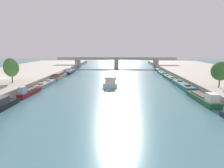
# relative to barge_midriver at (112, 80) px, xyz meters

# --- Properties ---
(quay_left) EXTENTS (36.00, 170.00, 2.06)m
(quay_left) POSITION_rel_barge_midriver_xyz_m (-41.06, 1.34, 0.03)
(quay_left) COLOR #B7AD9E
(quay_left) RESTS_ON ground
(barge_midriver) EXTENTS (4.61, 22.85, 3.22)m
(barge_midriver) POSITION_rel_barge_midriver_xyz_m (0.00, 0.00, 0.00)
(barge_midriver) COLOR silver
(barge_midriver) RESTS_ON ground
(wake_behind_barge) EXTENTS (5.60, 5.89, 0.03)m
(wake_behind_barge) POSITION_rel_barge_midriver_xyz_m (0.78, -14.47, -0.98)
(wake_behind_barge) COLOR silver
(wake_behind_barge) RESTS_ON ground
(moored_boat_left_near) EXTENTS (2.08, 10.93, 2.92)m
(moored_boat_left_near) POSITION_rel_barge_midriver_xyz_m (-20.73, -20.30, -0.10)
(moored_boat_left_near) COLOR maroon
(moored_boat_left_near) RESTS_ON ground
(moored_boat_left_downstream) EXTENTS (2.93, 13.62, 2.20)m
(moored_boat_left_downstream) POSITION_rel_barge_midriver_xyz_m (-21.29, -6.99, -0.42)
(moored_boat_left_downstream) COLOR gray
(moored_boat_left_downstream) RESTS_ON ground
(moored_boat_left_far) EXTENTS (2.82, 14.41, 2.49)m
(moored_boat_left_far) POSITION_rel_barge_midriver_xyz_m (-21.27, 8.73, 0.05)
(moored_boat_left_far) COLOR gray
(moored_boat_left_far) RESTS_ON ground
(moored_boat_left_upstream) EXTENTS (2.37, 13.20, 3.19)m
(moored_boat_left_upstream) POSITION_rel_barge_midriver_xyz_m (-20.67, 24.41, -0.07)
(moored_boat_left_upstream) COLOR #1E284C
(moored_boat_left_upstream) RESTS_ON ground
(moored_boat_right_gap_after) EXTENTS (3.20, 13.95, 2.93)m
(moored_boat_right_gap_after) POSITION_rel_barge_midriver_xyz_m (22.09, -24.94, -0.10)
(moored_boat_right_gap_after) COLOR #235633
(moored_boat_right_gap_after) RESTS_ON ground
(moored_boat_right_lone) EXTENTS (2.86, 16.40, 2.45)m
(moored_boat_right_lone) POSITION_rel_barge_midriver_xyz_m (22.52, -8.04, -0.30)
(moored_boat_right_lone) COLOR #23666B
(moored_boat_right_lone) RESTS_ON ground
(moored_boat_right_far) EXTENTS (2.50, 13.32, 2.15)m
(moored_boat_right_far) POSITION_rel_barge_midriver_xyz_m (22.40, 8.62, -0.45)
(moored_boat_right_far) COLOR #235633
(moored_boat_right_far) RESTS_ON ground
(moored_boat_right_upstream) EXTENTS (2.05, 10.34, 2.14)m
(moored_boat_right_upstream) POSITION_rel_barge_midriver_xyz_m (22.31, 22.95, -0.44)
(moored_boat_right_upstream) COLOR #23666B
(moored_boat_right_upstream) RESTS_ON ground
(moored_boat_right_end) EXTENTS (1.94, 10.51, 2.18)m
(moored_boat_right_end) POSITION_rel_barge_midriver_xyz_m (22.77, 35.72, -0.42)
(moored_boat_right_end) COLOR #235633
(moored_boat_right_end) RESTS_ON ground
(tree_left_distant) EXTENTS (4.30, 4.30, 7.29)m
(tree_left_distant) POSITION_rel_barge_midriver_xyz_m (-28.80, -13.13, 5.58)
(tree_left_distant) COLOR brown
(tree_left_distant) RESTS_ON quay_left
(tree_right_past_mid) EXTENTS (4.57, 4.57, 6.78)m
(tree_right_past_mid) POSITION_rel_barge_midriver_xyz_m (28.63, -18.28, 5.38)
(tree_right_past_mid) COLOR brown
(tree_right_past_mid) RESTS_ON quay_right
(bridge_far) EXTENTS (71.73, 4.40, 6.31)m
(bridge_far) POSITION_rel_barge_midriver_xyz_m (0.80, 52.37, 3.14)
(bridge_far) COLOR #9E998E
(bridge_far) RESTS_ON ground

